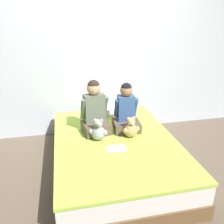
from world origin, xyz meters
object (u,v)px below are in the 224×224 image
(teddy_bear_held_by_right_child, at_px, (131,128))
(pillow_at_headboard, at_px, (103,110))
(bed, at_px, (115,154))
(teddy_bear_held_by_left_child, at_px, (98,131))
(child_on_left, at_px, (95,111))
(child_on_right, at_px, (126,111))
(sign_card, at_px, (116,148))

(teddy_bear_held_by_right_child, xyz_separation_m, pillow_at_headboard, (-0.20, 0.80, -0.05))
(bed, relative_size, pillow_at_headboard, 4.49)
(teddy_bear_held_by_left_child, bearing_deg, teddy_bear_held_by_right_child, 20.96)
(child_on_left, xyz_separation_m, child_on_right, (0.40, 0.00, -0.04))
(sign_card, bearing_deg, teddy_bear_held_by_left_child, 124.23)
(child_on_left, bearing_deg, child_on_right, -10.06)
(child_on_right, bearing_deg, bed, -126.61)
(child_on_right, bearing_deg, sign_card, -113.60)
(teddy_bear_held_by_right_child, relative_size, sign_card, 1.25)
(child_on_right, relative_size, teddy_bear_held_by_left_child, 2.25)
(bed, height_order, sign_card, sign_card)
(bed, distance_m, child_on_right, 0.55)
(child_on_right, height_order, teddy_bear_held_by_left_child, child_on_right)
(teddy_bear_held_by_left_child, relative_size, sign_card, 1.29)
(child_on_left, xyz_separation_m, teddy_bear_held_by_right_child, (0.40, -0.23, -0.17))
(teddy_bear_held_by_left_child, bearing_deg, bed, 16.61)
(child_on_left, xyz_separation_m, sign_card, (0.17, -0.46, -0.28))
(pillow_at_headboard, bearing_deg, teddy_bear_held_by_right_child, -75.98)
(teddy_bear_held_by_left_child, relative_size, teddy_bear_held_by_right_child, 1.03)
(child_on_left, distance_m, teddy_bear_held_by_left_child, 0.28)
(bed, relative_size, sign_card, 9.57)
(teddy_bear_held_by_right_child, relative_size, pillow_at_headboard, 0.59)
(pillow_at_headboard, relative_size, sign_card, 2.13)
(teddy_bear_held_by_left_child, bearing_deg, pillow_at_headboard, 98.41)
(child_on_right, xyz_separation_m, pillow_at_headboard, (-0.20, 0.57, -0.18))
(child_on_left, bearing_deg, bed, -60.45)
(sign_card, bearing_deg, bed, 81.71)
(child_on_right, height_order, sign_card, child_on_right)
(teddy_bear_held_by_left_child, xyz_separation_m, teddy_bear_held_by_right_child, (0.39, -0.01, -0.00))
(child_on_right, bearing_deg, child_on_left, -176.73)
(bed, xyz_separation_m, pillow_at_headboard, (0.00, 0.81, 0.27))
(bed, height_order, teddy_bear_held_by_right_child, teddy_bear_held_by_right_child)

